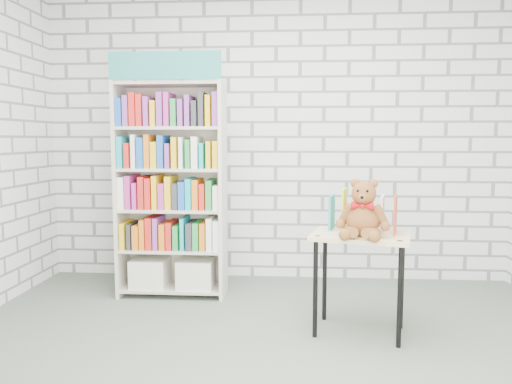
{
  "coord_description": "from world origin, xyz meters",
  "views": [
    {
      "loc": [
        0.16,
        -2.92,
        1.38
      ],
      "look_at": [
        -0.12,
        0.95,
        0.97
      ],
      "focal_mm": 35.0,
      "sensor_mm": 36.0,
      "label": 1
    }
  ],
  "objects": [
    {
      "name": "ground",
      "position": [
        0.0,
        0.0,
        0.0
      ],
      "size": [
        4.5,
        4.5,
        0.0
      ],
      "primitive_type": "plane",
      "color": "#4D594B",
      "rests_on": "ground"
    },
    {
      "name": "display_table",
      "position": [
        0.65,
        0.58,
        0.62
      ],
      "size": [
        0.76,
        0.61,
        0.72
      ],
      "color": "#DDC584",
      "rests_on": "ground"
    },
    {
      "name": "bookshelf",
      "position": [
        -0.89,
        1.36,
        0.95
      ],
      "size": [
        0.93,
        0.36,
        2.09
      ],
      "color": "beige",
      "rests_on": "ground"
    },
    {
      "name": "table_books",
      "position": [
        0.67,
        0.68,
        0.86
      ],
      "size": [
        0.5,
        0.31,
        0.28
      ],
      "color": "teal",
      "rests_on": "display_table"
    },
    {
      "name": "teddy_bear",
      "position": [
        0.64,
        0.47,
        0.88
      ],
      "size": [
        0.36,
        0.35,
        0.4
      ],
      "color": "brown",
      "rests_on": "display_table"
    },
    {
      "name": "room_shell",
      "position": [
        0.0,
        0.0,
        1.78
      ],
      "size": [
        4.52,
        4.02,
        2.81
      ],
      "color": "silver",
      "rests_on": "ground"
    }
  ]
}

